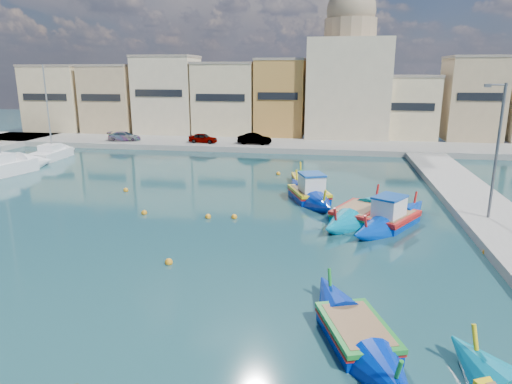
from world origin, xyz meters
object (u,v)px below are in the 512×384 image
(quay_street_lamp, at_px, (496,151))
(luzzu_blue_cabin, at_px, (309,195))
(church_block, at_px, (348,74))
(luzzu_green, at_px, (305,180))
(yacht_midnorth, at_px, (17,166))
(luzzu_cyan_mid, at_px, (358,214))
(yacht_north, at_px, (59,153))
(luzzu_turquoise_cabin, at_px, (392,220))
(luzzu_blue_south, at_px, (357,335))

(quay_street_lamp, distance_m, luzzu_blue_cabin, 11.73)
(church_block, height_order, luzzu_blue_cabin, church_block)
(quay_street_lamp, relative_size, luzzu_green, 1.13)
(luzzu_green, bearing_deg, yacht_midnorth, 179.59)
(quay_street_lamp, bearing_deg, luzzu_cyan_mid, 179.94)
(quay_street_lamp, height_order, yacht_north, yacht_north)
(church_block, bearing_deg, luzzu_turquoise_cabin, -86.62)
(yacht_midnorth, bearing_deg, luzzu_cyan_mid, -16.79)
(yacht_midnorth, bearing_deg, luzzu_blue_cabin, -10.92)
(luzzu_green, bearing_deg, luzzu_turquoise_cabin, -59.63)
(quay_street_lamp, height_order, luzzu_blue_cabin, quay_street_lamp)
(church_block, relative_size, luzzu_blue_south, 2.37)
(luzzu_cyan_mid, bearing_deg, church_block, 90.32)
(quay_street_lamp, height_order, yacht_midnorth, yacht_midnorth)
(luzzu_turquoise_cabin, relative_size, luzzu_green, 1.21)
(luzzu_cyan_mid, bearing_deg, luzzu_blue_south, -92.51)
(luzzu_blue_cabin, relative_size, yacht_north, 0.86)
(luzzu_turquoise_cabin, height_order, yacht_north, yacht_north)
(luzzu_blue_cabin, distance_m, yacht_north, 29.79)
(church_block, height_order, yacht_midnorth, church_block)
(church_block, height_order, quay_street_lamp, church_block)
(luzzu_blue_south, bearing_deg, luzzu_blue_cabin, 98.46)
(luzzu_turquoise_cabin, distance_m, yacht_midnorth, 32.70)
(church_block, relative_size, yacht_midnorth, 1.53)
(luzzu_blue_cabin, bearing_deg, luzzu_turquoise_cabin, -43.46)
(luzzu_blue_south, bearing_deg, yacht_north, 134.81)
(luzzu_green, height_order, yacht_north, yacht_north)
(luzzu_green, relative_size, yacht_midnorth, 0.57)
(luzzu_blue_cabin, bearing_deg, church_block, 84.48)
(luzzu_blue_south, distance_m, yacht_north, 41.85)
(luzzu_blue_cabin, height_order, luzzu_green, luzzu_blue_cabin)
(church_block, height_order, luzzu_cyan_mid, church_block)
(yacht_midnorth, bearing_deg, yacht_north, 95.57)
(yacht_north, distance_m, yacht_midnorth, 7.64)
(church_block, xyz_separation_m, quay_street_lamp, (7.44, -34.00, -4.07))
(luzzu_blue_south, relative_size, yacht_north, 0.80)
(yacht_midnorth, bearing_deg, luzzu_turquoise_cabin, -17.40)
(church_block, distance_m, yacht_midnorth, 39.29)
(quay_street_lamp, distance_m, luzzu_turquoise_cabin, 6.76)
(luzzu_green, distance_m, yacht_midnorth, 25.58)
(luzzu_cyan_mid, distance_m, yacht_north, 34.28)
(luzzu_cyan_mid, relative_size, luzzu_green, 1.26)
(luzzu_turquoise_cabin, xyz_separation_m, yacht_midnorth, (-31.21, 9.78, 0.15))
(luzzu_blue_cabin, distance_m, yacht_midnorth, 26.70)
(quay_street_lamp, xyz_separation_m, yacht_north, (-37.33, 16.46, -3.94))
(church_block, relative_size, luzzu_blue_cabin, 2.21)
(yacht_north, bearing_deg, luzzu_blue_cabin, -25.15)
(church_block, height_order, luzzu_green, church_block)
(luzzu_turquoise_cabin, distance_m, luzzu_green, 11.13)
(yacht_north, bearing_deg, luzzu_turquoise_cabin, -28.55)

